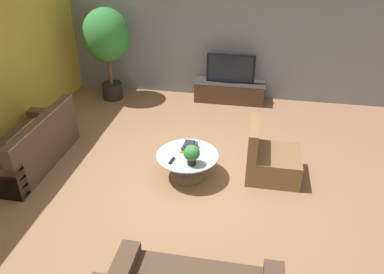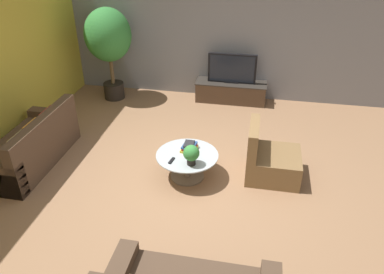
# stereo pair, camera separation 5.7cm
# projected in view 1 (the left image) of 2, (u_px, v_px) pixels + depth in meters

# --- Properties ---
(ground_plane) EXTENTS (24.00, 24.00, 0.00)m
(ground_plane) POSITION_uv_depth(u_px,v_px,m) (190.00, 178.00, 5.75)
(ground_plane) COLOR #8C6647
(back_wall_stone) EXTENTS (7.40, 0.12, 3.00)m
(back_wall_stone) POSITION_uv_depth(u_px,v_px,m) (218.00, 27.00, 7.76)
(back_wall_stone) COLOR slate
(back_wall_stone) RESTS_ON ground
(media_console) EXTENTS (1.51, 0.50, 0.43)m
(media_console) POSITION_uv_depth(u_px,v_px,m) (229.00, 91.00, 8.08)
(media_console) COLOR #473323
(media_console) RESTS_ON ground
(television) EXTENTS (1.01, 0.13, 0.62)m
(television) POSITION_uv_depth(u_px,v_px,m) (231.00, 69.00, 7.82)
(television) COLOR black
(television) RESTS_ON media_console
(coffee_table) EXTENTS (0.94, 0.94, 0.40)m
(coffee_table) POSITION_uv_depth(u_px,v_px,m) (187.00, 161.00, 5.66)
(coffee_table) COLOR #756656
(coffee_table) RESTS_ON ground
(couch_by_wall) EXTENTS (0.84, 1.85, 0.84)m
(couch_by_wall) POSITION_uv_depth(u_px,v_px,m) (30.00, 148.00, 5.96)
(couch_by_wall) COLOR #4C3828
(couch_by_wall) RESTS_ON ground
(armchair_wicker) EXTENTS (0.80, 0.76, 0.86)m
(armchair_wicker) POSITION_uv_depth(u_px,v_px,m) (270.00, 160.00, 5.70)
(armchair_wicker) COLOR brown
(armchair_wicker) RESTS_ON ground
(potted_palm_tall) EXTENTS (0.96, 0.96, 1.95)m
(potted_palm_tall) POSITION_uv_depth(u_px,v_px,m) (107.00, 39.00, 7.64)
(potted_palm_tall) COLOR black
(potted_palm_tall) RESTS_ON ground
(potted_plant_tabletop) EXTENTS (0.23, 0.23, 0.31)m
(potted_plant_tabletop) POSITION_uv_depth(u_px,v_px,m) (192.00, 154.00, 5.29)
(potted_plant_tabletop) COLOR black
(potted_plant_tabletop) RESTS_ON coffee_table
(book_stack) EXTENTS (0.25, 0.28, 0.12)m
(book_stack) POSITION_uv_depth(u_px,v_px,m) (189.00, 147.00, 5.67)
(book_stack) COLOR gold
(book_stack) RESTS_ON coffee_table
(remote_black) EXTENTS (0.07, 0.16, 0.02)m
(remote_black) POSITION_uv_depth(u_px,v_px,m) (172.00, 161.00, 5.44)
(remote_black) COLOR black
(remote_black) RESTS_ON coffee_table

